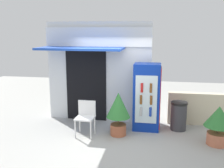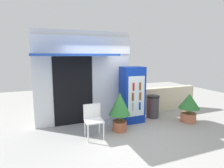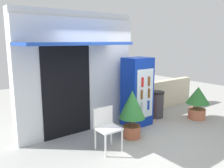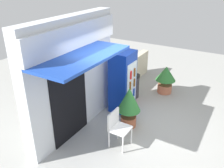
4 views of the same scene
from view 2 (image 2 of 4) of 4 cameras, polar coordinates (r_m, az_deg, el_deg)
name	(u,v)px [view 2 (image 2 of 4)]	position (r m, az deg, el deg)	size (l,w,h in m)	color
ground	(121,137)	(5.17, 2.85, -16.01)	(16.00, 16.00, 0.00)	#A3A39E
storefront_building	(83,76)	(5.99, -8.92, 2.54)	(3.08, 1.30, 2.92)	silver
drink_cooler	(132,95)	(6.05, 6.29, -3.26)	(0.72, 0.62, 1.82)	#0C2D9E
plastic_chair	(93,118)	(4.99, -5.86, -10.40)	(0.47, 0.44, 0.89)	white
potted_plant_near_shop	(120,108)	(5.32, 2.42, -7.29)	(0.61, 0.61, 1.13)	#AD5B3D
potted_plant_curbside	(189,105)	(6.56, 22.71, -5.99)	(0.67, 0.67, 0.95)	#BC6B4C
trash_bin	(153,106)	(6.69, 12.47, -6.77)	(0.44, 0.44, 0.78)	#38383D
stone_boundary_wall	(166,99)	(7.68, 16.36, -4.37)	(2.54, 0.24, 0.92)	beige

